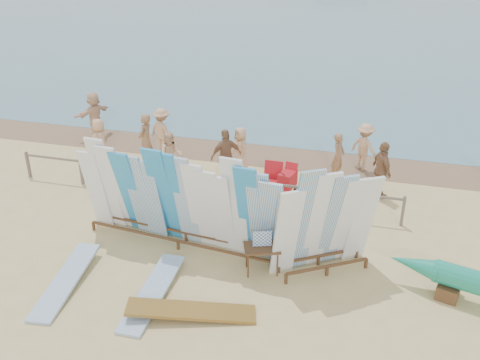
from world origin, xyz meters
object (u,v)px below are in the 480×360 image
(flat_board_c, at_px, (191,316))
(flat_board_b, at_px, (153,296))
(flat_board_a, at_px, (67,285))
(beach_chair_right, at_px, (272,183))
(beachgoer_0, at_px, (100,141))
(beachgoer_1, at_px, (146,140))
(beachgoer_3, at_px, (162,131))
(main_surfboard_rack, at_px, (180,202))
(beachgoer_7, at_px, (338,157))
(beachgoer_11, at_px, (94,114))
(beachgoer_2, at_px, (171,155))
(vendor_table, at_px, (262,258))
(beachgoer_6, at_px, (241,149))
(side_surfboard_rack, at_px, (326,224))
(beachgoer_4, at_px, (226,156))
(beachgoer_10, at_px, (382,170))
(beachgoer_9, at_px, (364,147))
(beach_chair_left, at_px, (228,184))
(stroller, at_px, (287,183))

(flat_board_c, relative_size, flat_board_b, 1.00)
(flat_board_a, relative_size, beach_chair_right, 2.89)
(beach_chair_right, height_order, beachgoer_0, beachgoer_0)
(beachgoer_1, xyz_separation_m, beachgoer_3, (0.03, 1.31, -0.09))
(flat_board_b, xyz_separation_m, beachgoer_3, (-3.25, 8.03, 0.85))
(main_surfboard_rack, distance_m, beachgoer_1, 5.55)
(main_surfboard_rack, bearing_deg, beachgoer_1, 130.42)
(main_surfboard_rack, xyz_separation_m, beachgoer_0, (-4.80, 4.40, -0.43))
(beachgoer_7, relative_size, beachgoer_11, 0.87)
(flat_board_b, bearing_deg, beachgoer_7, 64.28)
(beachgoer_3, bearing_deg, beachgoer_7, -163.86)
(main_surfboard_rack, height_order, beachgoer_2, main_surfboard_rack)
(beach_chair_right, bearing_deg, flat_board_c, -90.64)
(flat_board_c, xyz_separation_m, beachgoer_3, (-4.32, 8.46, 0.85))
(main_surfboard_rack, distance_m, vendor_table, 2.50)
(beachgoer_6, bearing_deg, beachgoer_2, -102.69)
(beachgoer_0, bearing_deg, flat_board_b, 23.71)
(vendor_table, xyz_separation_m, beachgoer_11, (-8.71, 7.42, 0.54))
(beachgoer_1, bearing_deg, side_surfboard_rack, 58.24)
(flat_board_c, relative_size, beachgoer_2, 1.73)
(side_surfboard_rack, height_order, beachgoer_4, side_surfboard_rack)
(beach_chair_right, bearing_deg, main_surfboard_rack, -110.11)
(beachgoer_11, xyz_separation_m, beachgoer_4, (6.39, -2.75, -0.01))
(vendor_table, relative_size, flat_board_b, 0.41)
(beachgoer_10, height_order, beachgoer_4, beachgoer_4)
(flat_board_b, xyz_separation_m, beachgoer_4, (-0.21, 6.22, 0.90))
(flat_board_c, xyz_separation_m, beachgoer_1, (-4.35, 7.15, 0.94))
(flat_board_c, relative_size, beachgoer_0, 1.66)
(vendor_table, bearing_deg, beachgoer_2, 112.88)
(beachgoer_1, xyz_separation_m, beachgoer_9, (7.34, 1.72, -0.11))
(beachgoer_1, xyz_separation_m, beachgoer_4, (3.08, -0.50, -0.04))
(beachgoer_7, distance_m, beachgoer_2, 5.51)
(beachgoer_1, distance_m, beachgoer_10, 7.96)
(beach_chair_left, height_order, beachgoer_2, beachgoer_2)
(beachgoer_6, bearing_deg, flat_board_b, -41.34)
(flat_board_c, relative_size, beachgoer_11, 1.48)
(beachgoer_2, bearing_deg, beachgoer_6, 18.68)
(beach_chair_right, height_order, beachgoer_7, beachgoer_7)
(stroller, height_order, beachgoer_2, beachgoer_2)
(beachgoer_4, bearing_deg, flat_board_a, 34.28)
(flat_board_a, xyz_separation_m, beachgoer_11, (-4.53, 9.16, 0.91))
(beach_chair_right, bearing_deg, beachgoer_4, 170.78)
(flat_board_c, height_order, flat_board_b, flat_board_c)
(beach_chair_left, xyz_separation_m, beachgoer_9, (3.99, 2.94, 0.56))
(main_surfboard_rack, relative_size, flat_board_b, 2.08)
(flat_board_c, bearing_deg, beachgoer_1, 15.13)
(stroller, xyz_separation_m, beachgoer_9, (2.15, 2.62, 0.44))
(main_surfboard_rack, relative_size, beachgoer_10, 3.13)
(side_surfboard_rack, relative_size, stroller, 2.95)
(flat_board_a, relative_size, flat_board_c, 1.00)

